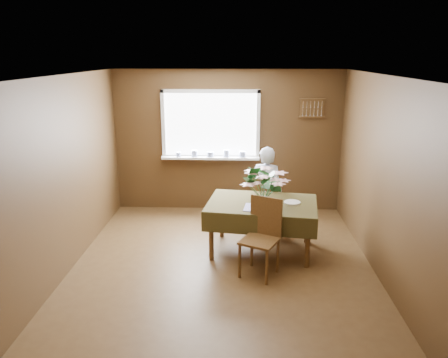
{
  "coord_description": "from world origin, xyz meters",
  "views": [
    {
      "loc": [
        0.23,
        -5.34,
        2.75
      ],
      "look_at": [
        0.0,
        0.55,
        1.05
      ],
      "focal_mm": 35.0,
      "sensor_mm": 36.0,
      "label": 1
    }
  ],
  "objects_px": {
    "dining_table": "(262,208)",
    "chair_far": "(266,202)",
    "flower_bouquet": "(264,184)",
    "chair_near": "(262,233)",
    "seated_woman": "(266,190)"
  },
  "relations": [
    {
      "from": "dining_table",
      "to": "chair_far",
      "type": "height_order",
      "value": "chair_far"
    },
    {
      "from": "chair_far",
      "to": "seated_woman",
      "type": "distance_m",
      "value": 0.2
    },
    {
      "from": "dining_table",
      "to": "flower_bouquet",
      "type": "height_order",
      "value": "flower_bouquet"
    },
    {
      "from": "chair_near",
      "to": "flower_bouquet",
      "type": "bearing_deg",
      "value": 111.75
    },
    {
      "from": "chair_near",
      "to": "flower_bouquet",
      "type": "relative_size",
      "value": 1.74
    },
    {
      "from": "dining_table",
      "to": "chair_far",
      "type": "bearing_deg",
      "value": 90.35
    },
    {
      "from": "flower_bouquet",
      "to": "chair_near",
      "type": "bearing_deg",
      "value": -94.2
    },
    {
      "from": "dining_table",
      "to": "chair_near",
      "type": "bearing_deg",
      "value": -84.2
    },
    {
      "from": "seated_woman",
      "to": "flower_bouquet",
      "type": "bearing_deg",
      "value": 99.72
    },
    {
      "from": "chair_near",
      "to": "dining_table",
      "type": "bearing_deg",
      "value": 114.0
    },
    {
      "from": "chair_near",
      "to": "seated_woman",
      "type": "distance_m",
      "value": 1.35
    },
    {
      "from": "seated_woman",
      "to": "flower_bouquet",
      "type": "height_order",
      "value": "seated_woman"
    },
    {
      "from": "chair_near",
      "to": "chair_far",
      "type": "bearing_deg",
      "value": 111.12
    },
    {
      "from": "chair_far",
      "to": "chair_near",
      "type": "relative_size",
      "value": 0.9
    },
    {
      "from": "flower_bouquet",
      "to": "chair_far",
      "type": "bearing_deg",
      "value": 84.84
    }
  ]
}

